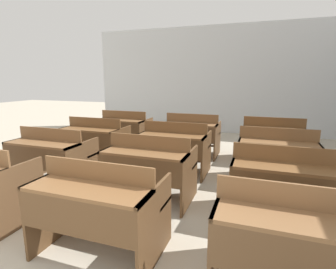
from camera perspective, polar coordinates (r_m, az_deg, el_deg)
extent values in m
cube|color=silver|center=(7.83, 9.22, 11.59)|extent=(7.09, 0.06, 3.02)
cube|color=brown|center=(3.17, -30.11, -11.87)|extent=(0.03, 0.73, 0.68)
cube|color=brown|center=(3.74, -32.60, -11.58)|extent=(1.01, 0.04, 0.04)
cube|color=brown|center=(2.82, -23.35, -14.11)|extent=(0.03, 0.73, 0.68)
cube|color=brown|center=(2.31, -2.68, -19.17)|extent=(0.03, 0.73, 0.68)
cube|color=brown|center=(2.24, -17.41, -11.40)|extent=(1.07, 0.34, 0.03)
cube|color=brown|center=(2.20, -19.66, -16.85)|extent=(1.01, 0.02, 0.31)
cube|color=brown|center=(2.32, -15.24, -7.72)|extent=(1.07, 0.02, 0.17)
cube|color=brown|center=(2.64, -11.66, -12.73)|extent=(1.07, 0.29, 0.03)
cube|color=brown|center=(2.77, -11.41, -18.02)|extent=(1.01, 0.04, 0.04)
cube|color=brown|center=(2.21, 10.72, -20.86)|extent=(0.03, 0.73, 0.68)
cube|color=brown|center=(1.89, 26.64, -16.72)|extent=(1.07, 0.34, 0.03)
cube|color=brown|center=(1.84, 26.76, -23.66)|extent=(1.01, 0.02, 0.31)
cube|color=brown|center=(1.99, 26.35, -11.99)|extent=(1.07, 0.02, 0.17)
cube|color=brown|center=(2.36, 24.83, -16.85)|extent=(1.07, 0.29, 0.03)
cube|color=brown|center=(2.50, 24.22, -22.54)|extent=(1.01, 0.04, 0.04)
cube|color=brown|center=(4.58, -28.34, -4.63)|extent=(0.03, 0.73, 0.68)
cube|color=brown|center=(3.89, -17.83, -6.49)|extent=(0.03, 0.73, 0.68)
cube|color=brown|center=(4.00, -25.79, -1.79)|extent=(1.07, 0.34, 0.03)
cube|color=brown|center=(3.94, -27.18, -4.67)|extent=(1.01, 0.02, 0.31)
cube|color=brown|center=(4.09, -24.37, 0.08)|extent=(1.07, 0.02, 0.17)
cube|color=brown|center=(4.35, -21.70, -3.49)|extent=(1.07, 0.29, 0.03)
cube|color=brown|center=(4.43, -21.42, -7.00)|extent=(1.01, 0.04, 0.04)
cube|color=brown|center=(3.64, -11.46, -7.41)|extent=(0.03, 0.73, 0.68)
cube|color=brown|center=(3.26, 4.70, -9.52)|extent=(0.03, 0.73, 0.68)
cube|color=brown|center=(3.15, -5.32, -4.10)|extent=(1.07, 0.34, 0.03)
cube|color=brown|center=(3.06, -6.49, -7.89)|extent=(1.01, 0.02, 0.31)
cube|color=brown|center=(3.26, -4.21, -1.66)|extent=(1.07, 0.02, 0.17)
cube|color=brown|center=(3.58, -2.50, -5.85)|extent=(1.07, 0.29, 0.03)
cube|color=brown|center=(3.67, -2.46, -10.02)|extent=(1.01, 0.04, 0.04)
cube|color=#53361D|center=(3.17, 13.94, -10.55)|extent=(0.03, 0.73, 0.68)
cube|color=#53361D|center=(3.26, 32.79, -11.49)|extent=(0.03, 0.73, 0.68)
cube|color=brown|center=(2.88, 24.30, -6.68)|extent=(1.07, 0.34, 0.03)
cube|color=#53361D|center=(2.79, 24.27, -10.97)|extent=(1.01, 0.02, 0.31)
cube|color=brown|center=(3.00, 24.21, -3.91)|extent=(1.07, 0.02, 0.17)
cube|color=brown|center=(3.34, 23.38, -8.17)|extent=(1.07, 0.29, 0.03)
cube|color=#53361D|center=(3.44, 22.99, -12.57)|extent=(1.01, 0.04, 0.04)
cube|color=#53371E|center=(5.34, -19.89, -1.69)|extent=(0.03, 0.73, 0.68)
cube|color=#53371E|center=(4.77, -10.10, -2.74)|extent=(0.03, 0.73, 0.68)
cube|color=brown|center=(4.81, -16.80, 1.04)|extent=(1.07, 0.34, 0.03)
cube|color=#53371E|center=(4.72, -17.79, -1.31)|extent=(1.01, 0.02, 0.31)
cube|color=brown|center=(4.92, -15.79, 2.53)|extent=(1.07, 0.02, 0.17)
cube|color=brown|center=(5.19, -13.99, -0.58)|extent=(1.07, 0.29, 0.03)
cube|color=#53371E|center=(5.26, -13.84, -3.57)|extent=(1.01, 0.04, 0.04)
cube|color=#54371E|center=(4.56, -4.63, -3.28)|extent=(0.03, 0.73, 0.68)
cube|color=#54371E|center=(4.26, 8.32, -4.46)|extent=(0.03, 0.73, 0.68)
cube|color=brown|center=(4.12, 0.83, -0.22)|extent=(1.07, 0.34, 0.03)
cube|color=#54371E|center=(4.01, 0.11, -3.02)|extent=(1.01, 0.02, 0.31)
cube|color=brown|center=(4.25, 1.50, 1.55)|extent=(1.07, 0.02, 0.17)
cube|color=brown|center=(4.55, 2.46, -1.96)|extent=(1.07, 0.29, 0.03)
cube|color=#54371E|center=(4.63, 2.43, -5.33)|extent=(1.01, 0.04, 0.04)
cube|color=brown|center=(4.20, 15.27, -4.98)|extent=(0.03, 0.73, 0.68)
cube|color=brown|center=(4.28, 29.35, -5.84)|extent=(0.03, 0.73, 0.68)
cube|color=brown|center=(3.94, 22.87, -1.75)|extent=(1.07, 0.34, 0.03)
cube|color=brown|center=(3.83, 22.81, -4.73)|extent=(1.01, 0.02, 0.31)
cube|color=brown|center=(4.07, 22.86, 0.15)|extent=(1.07, 0.02, 0.17)
cube|color=brown|center=(4.39, 22.33, -3.39)|extent=(1.07, 0.29, 0.03)
cube|color=brown|center=(4.47, 22.04, -6.86)|extent=(1.01, 0.04, 0.04)
cube|color=brown|center=(6.22, -13.57, 0.54)|extent=(0.03, 0.73, 0.68)
cube|color=brown|center=(5.73, -4.77, -0.12)|extent=(0.03, 0.73, 0.68)
cube|color=brown|center=(5.73, -10.39, 3.03)|extent=(1.07, 0.34, 0.03)
cube|color=brown|center=(5.62, -11.12, 1.09)|extent=(1.01, 0.02, 0.31)
cube|color=brown|center=(5.85, -9.67, 4.25)|extent=(1.07, 0.02, 0.17)
cube|color=brown|center=(6.13, -8.42, 1.53)|extent=(1.07, 0.29, 0.03)
cube|color=brown|center=(6.18, -8.34, -1.03)|extent=(1.01, 0.04, 0.04)
cube|color=brown|center=(5.56, 0.03, -0.46)|extent=(0.03, 0.73, 0.68)
cube|color=brown|center=(5.32, 10.67, -1.24)|extent=(0.03, 0.73, 0.68)
cube|color=brown|center=(5.16, 4.77, 2.22)|extent=(1.07, 0.34, 0.03)
cube|color=brown|center=(5.04, 4.29, 0.05)|extent=(1.01, 0.02, 0.31)
cube|color=brown|center=(5.30, 5.22, 3.57)|extent=(1.07, 0.02, 0.17)
cube|color=brown|center=(5.60, 5.79, 0.62)|extent=(1.07, 0.29, 0.03)
cube|color=brown|center=(5.66, 5.73, -2.17)|extent=(1.01, 0.04, 0.04)
cube|color=#52361D|center=(5.27, 16.07, -1.62)|extent=(0.03, 0.73, 0.68)
cube|color=#52361D|center=(5.33, 27.29, -2.36)|extent=(0.03, 0.73, 0.68)
cube|color=brown|center=(5.02, 22.08, 1.09)|extent=(1.07, 0.34, 0.03)
cube|color=#52361D|center=(4.89, 22.00, -1.16)|extent=(1.01, 0.02, 0.31)
cube|color=brown|center=(5.16, 22.09, 2.52)|extent=(1.07, 0.02, 0.17)
cube|color=brown|center=(5.47, 21.70, -0.46)|extent=(1.07, 0.29, 0.03)
cube|color=#52361D|center=(5.53, 21.48, -3.30)|extent=(1.01, 0.04, 0.04)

